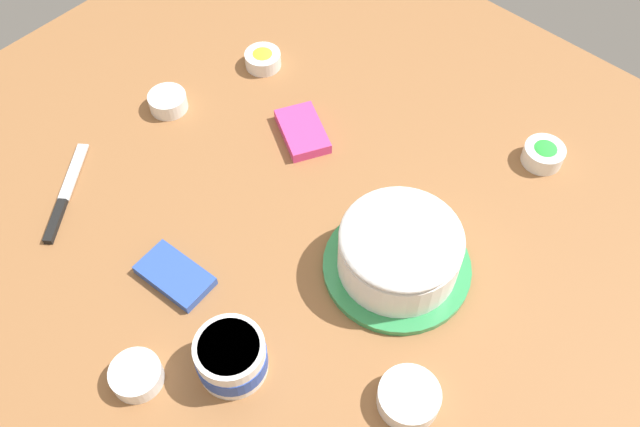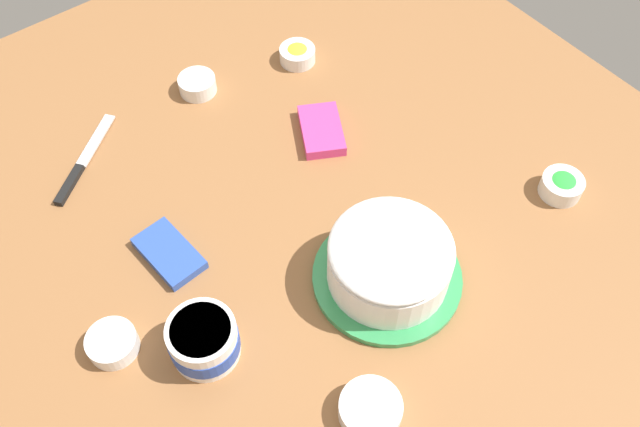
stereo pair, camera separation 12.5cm
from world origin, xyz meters
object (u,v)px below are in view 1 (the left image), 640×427
at_px(spreading_knife, 63,200).
at_px(sprinkle_bowl_pink, 136,375).
at_px(sprinkle_bowl_rainbow, 168,101).
at_px(candy_box_lower, 175,275).
at_px(sprinkle_bowl_yellow, 263,59).
at_px(frosted_cake, 399,252).
at_px(sprinkle_bowl_orange, 409,397).
at_px(sprinkle_bowl_green, 544,154).
at_px(frosting_tub, 231,357).
at_px(candy_box_upper, 302,131).

relative_size(spreading_knife, sprinkle_bowl_pink, 2.36).
height_order(sprinkle_bowl_rainbow, sprinkle_bowl_pink, sprinkle_bowl_rainbow).
bearing_deg(candy_box_lower, sprinkle_bowl_yellow, 114.40).
relative_size(frosted_cake, sprinkle_bowl_yellow, 3.33).
relative_size(sprinkle_bowl_orange, sprinkle_bowl_pink, 1.18).
relative_size(sprinkle_bowl_pink, candy_box_lower, 0.63).
height_order(spreading_knife, sprinkle_bowl_green, sprinkle_bowl_green).
height_order(sprinkle_bowl_orange, candy_box_lower, sprinkle_bowl_orange).
bearing_deg(sprinkle_bowl_pink, sprinkle_bowl_green, 74.36).
xyz_separation_m(spreading_knife, candy_box_lower, (0.29, 0.03, 0.00)).
relative_size(sprinkle_bowl_green, candy_box_lower, 0.60).
height_order(sprinkle_bowl_orange, sprinkle_bowl_pink, sprinkle_bowl_orange).
distance_m(frosting_tub, candy_box_upper, 0.51).
xyz_separation_m(frosting_tub, candy_box_upper, (-0.26, 0.44, -0.03)).
relative_size(spreading_knife, sprinkle_bowl_green, 2.46).
relative_size(sprinkle_bowl_yellow, sprinkle_bowl_green, 0.98).
bearing_deg(sprinkle_bowl_yellow, sprinkle_bowl_orange, -28.55).
xyz_separation_m(frosted_cake, sprinkle_bowl_rainbow, (-0.60, -0.02, -0.04)).
bearing_deg(candy_box_upper, sprinkle_bowl_yellow, -175.62).
bearing_deg(sprinkle_bowl_pink, spreading_knife, 161.51).
bearing_deg(sprinkle_bowl_rainbow, frosting_tub, -30.44).
bearing_deg(candy_box_upper, candy_box_lower, -52.23).
relative_size(sprinkle_bowl_rainbow, sprinkle_bowl_orange, 0.81).
bearing_deg(spreading_knife, sprinkle_bowl_yellow, 88.57).
height_order(frosting_tub, candy_box_lower, frosting_tub).
xyz_separation_m(sprinkle_bowl_rainbow, candy_box_lower, (0.33, -0.26, -0.01)).
relative_size(sprinkle_bowl_yellow, sprinkle_bowl_orange, 0.80).
height_order(spreading_knife, sprinkle_bowl_yellow, sprinkle_bowl_yellow).
height_order(spreading_knife, candy_box_upper, candy_box_upper).
distance_m(sprinkle_bowl_yellow, sprinkle_bowl_rainbow, 0.23).
bearing_deg(frosted_cake, spreading_knife, -150.77).
bearing_deg(sprinkle_bowl_orange, spreading_knife, -169.47).
bearing_deg(spreading_knife, sprinkle_bowl_orange, 10.53).
bearing_deg(sprinkle_bowl_orange, candy_box_lower, -167.22).
bearing_deg(sprinkle_bowl_pink, candy_box_lower, 121.20).
distance_m(spreading_knife, sprinkle_bowl_orange, 0.74).
height_order(sprinkle_bowl_yellow, sprinkle_bowl_green, sprinkle_bowl_green).
relative_size(frosted_cake, sprinkle_bowl_pink, 3.14).
bearing_deg(sprinkle_bowl_pink, frosting_tub, 50.41).
bearing_deg(spreading_knife, candy_box_upper, 63.01).
xyz_separation_m(sprinkle_bowl_yellow, sprinkle_bowl_green, (0.60, 0.18, 0.00)).
xyz_separation_m(frosted_cake, frosting_tub, (-0.08, -0.32, -0.02)).
distance_m(frosting_tub, sprinkle_bowl_rainbow, 0.61).
bearing_deg(sprinkle_bowl_orange, frosted_cake, 132.94).
bearing_deg(candy_box_upper, sprinkle_bowl_orange, -1.90).
distance_m(sprinkle_bowl_green, candy_box_lower, 0.75).
relative_size(spreading_knife, sprinkle_bowl_orange, 2.00).
bearing_deg(frosting_tub, frosted_cake, 76.32).
bearing_deg(frosted_cake, sprinkle_bowl_orange, -47.06).
relative_size(candy_box_lower, candy_box_upper, 1.02).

